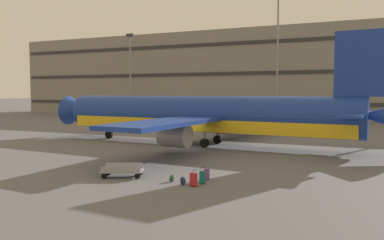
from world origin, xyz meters
name	(u,v)px	position (x,y,z in m)	size (l,w,h in m)	color
ground_plane	(188,148)	(0.00, 0.00, 0.00)	(600.00, 600.00, 0.00)	#5B5B60
terminal_structure	(284,74)	(0.00, 54.00, 9.61)	(134.25, 16.89, 19.21)	gray
airliner	(204,116)	(0.60, 2.74, 3.02)	(37.98, 30.67, 10.70)	navy
light_mast_far_left	(130,68)	(-32.51, 41.58, 11.06)	(1.80, 0.50, 18.83)	gray
light_mast_left	(278,44)	(0.84, 41.58, 14.88)	(1.80, 0.50, 26.26)	gray
suitcase_silver	(203,177)	(6.73, -13.19, 0.41)	(0.41, 0.29, 0.98)	#147266
suitcase_black	(193,179)	(6.47, -13.98, 0.42)	(0.46, 0.35, 0.96)	#B21E23
suitcase_small	(207,174)	(6.57, -12.08, 0.37)	(0.24, 0.37, 0.82)	#72388C
backpack_orange	(171,179)	(4.78, -13.44, 0.20)	(0.40, 0.43, 0.46)	#264C26
backpack_upright	(183,181)	(5.76, -13.85, 0.23)	(0.40, 0.41, 0.53)	navy
baggage_cart	(122,170)	(1.30, -13.47, 0.43)	(3.31, 2.19, 0.82)	gray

